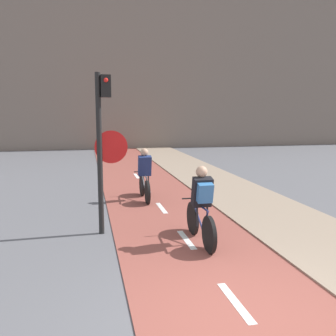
% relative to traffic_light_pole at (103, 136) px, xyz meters
% --- Properties ---
extents(ground_plane, '(120.00, 120.00, 0.00)m').
position_rel_traffic_light_pole_xyz_m(ground_plane, '(1.53, -3.81, -2.03)').
color(ground_plane, '#5B5B60').
extents(bike_lane, '(2.78, 60.00, 0.02)m').
position_rel_traffic_light_pole_xyz_m(bike_lane, '(1.53, -3.81, -2.02)').
color(bike_lane, brown).
rests_on(bike_lane, ground_plane).
extents(building_row_background, '(60.00, 5.20, 11.36)m').
position_rel_traffic_light_pole_xyz_m(building_row_background, '(1.53, 20.25, 3.65)').
color(building_row_background, slate).
rests_on(building_row_background, ground_plane).
extents(traffic_light_pole, '(0.67, 0.25, 3.29)m').
position_rel_traffic_light_pole_xyz_m(traffic_light_pole, '(0.00, 0.00, 0.00)').
color(traffic_light_pole, black).
rests_on(traffic_light_pole, ground_plane).
extents(cyclist_near, '(0.46, 1.75, 1.52)m').
position_rel_traffic_light_pole_xyz_m(cyclist_near, '(1.76, -1.03, -1.32)').
color(cyclist_near, black).
rests_on(cyclist_near, ground_plane).
extents(cyclist_far, '(0.46, 1.71, 1.50)m').
position_rel_traffic_light_pole_xyz_m(cyclist_far, '(1.25, 2.74, -1.36)').
color(cyclist_far, black).
rests_on(cyclist_far, ground_plane).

